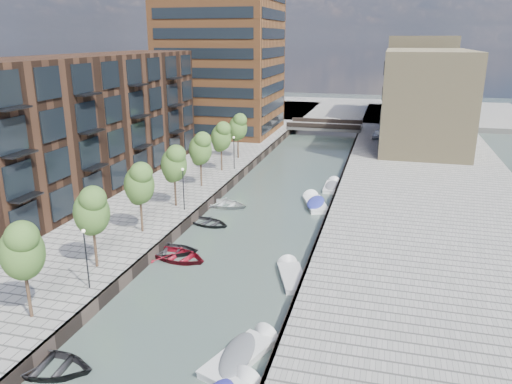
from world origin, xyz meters
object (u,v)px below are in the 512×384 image
at_px(sloop_0, 47,371).
at_px(tree_6, 238,126).
at_px(tree_2, 139,182).
at_px(tree_3, 174,163).
at_px(bridge, 325,126).
at_px(motorboat_3, 315,203).
at_px(sloop_3, 224,207).
at_px(tree_0, 22,249).
at_px(tree_4, 200,148).
at_px(tree_5, 221,136).
at_px(sloop_2, 178,259).
at_px(motorboat_2, 291,275).
at_px(tree_1, 91,210).
at_px(sloop_1, 169,253).
at_px(sloop_4, 208,225).
at_px(motorboat_1, 243,354).
at_px(motorboat_4, 332,186).
at_px(car, 378,134).

bearing_deg(sloop_0, tree_6, -0.60).
xyz_separation_m(tree_2, tree_3, (0.00, 7.00, 0.00)).
relative_size(bridge, tree_3, 2.18).
distance_m(tree_2, motorboat_3, 19.26).
bearing_deg(sloop_3, bridge, 0.09).
bearing_deg(tree_0, tree_4, 90.00).
bearing_deg(tree_5, sloop_2, -79.76).
bearing_deg(tree_3, tree_0, -90.00).
bearing_deg(motorboat_3, tree_6, 131.33).
bearing_deg(motorboat_2, tree_1, -163.59).
bearing_deg(tree_1, sloop_1, 60.06).
bearing_deg(tree_3, sloop_4, -22.99).
bearing_deg(tree_2, sloop_3, 70.75).
xyz_separation_m(bridge, motorboat_2, (4.95, -57.04, -1.30)).
relative_size(tree_2, motorboat_1, 1.09).
xyz_separation_m(sloop_3, motorboat_3, (9.01, 2.95, 0.22)).
relative_size(tree_3, sloop_3, 1.16).
xyz_separation_m(tree_4, sloop_1, (3.10, -15.62, -5.31)).
relative_size(tree_1, tree_5, 1.00).
relative_size(tree_2, tree_3, 1.00).
bearing_deg(motorboat_4, motorboat_1, -91.69).
relative_size(tree_0, motorboat_2, 1.19).
bearing_deg(tree_0, tree_6, 90.00).
height_order(tree_1, tree_2, same).
height_order(sloop_4, motorboat_4, motorboat_4).
xyz_separation_m(tree_4, sloop_2, (4.24, -16.46, -5.31)).
distance_m(tree_3, motorboat_2, 17.57).
bearing_deg(motorboat_3, sloop_2, -117.88).
bearing_deg(motorboat_2, sloop_4, 138.67).
height_order(tree_6, motorboat_2, tree_6).
distance_m(tree_2, tree_3, 7.00).
bearing_deg(bridge, tree_6, -108.10).
relative_size(tree_0, tree_6, 1.00).
distance_m(sloop_2, motorboat_4, 24.68).
height_order(sloop_1, car, car).
distance_m(sloop_0, sloop_3, 27.60).
height_order(bridge, motorboat_1, bridge).
bearing_deg(tree_0, sloop_0, -43.65).
xyz_separation_m(sloop_3, motorboat_2, (9.75, -13.64, 0.09)).
xyz_separation_m(tree_0, tree_3, (0.00, 21.00, 0.00)).
bearing_deg(tree_3, motorboat_4, 44.08).
height_order(tree_1, sloop_0, tree_1).
height_order(bridge, motorboat_4, bridge).
bearing_deg(bridge, sloop_3, -96.31).
xyz_separation_m(motorboat_2, motorboat_3, (-0.74, 16.59, 0.13)).
height_order(tree_0, tree_3, same).
bearing_deg(sloop_0, tree_4, 1.20).
xyz_separation_m(tree_3, motorboat_2, (13.45, -10.04, -5.22)).
xyz_separation_m(tree_6, motorboat_3, (12.71, -14.45, -5.09)).
bearing_deg(sloop_2, tree_5, 23.94).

